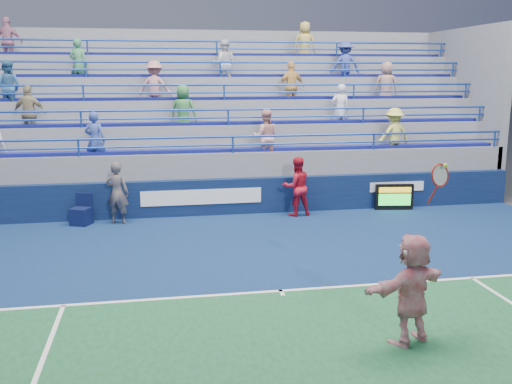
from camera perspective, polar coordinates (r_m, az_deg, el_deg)
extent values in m
plane|color=#333538|center=(11.38, 2.48, -9.95)|extent=(120.00, 120.00, 0.00)
cube|color=#0F224E|center=(13.41, 0.41, -6.51)|extent=(18.00, 8.40, 0.02)
cube|color=white|center=(11.38, 2.48, -9.84)|extent=(11.00, 0.10, 0.01)
cube|color=white|center=(11.29, 2.59, -10.03)|extent=(0.08, 0.30, 0.01)
cube|color=#0A1738|center=(17.37, -2.20, -0.43)|extent=(18.00, 0.30, 1.10)
cube|color=white|center=(17.10, -5.45, -0.50)|extent=(3.60, 0.02, 0.45)
cube|color=white|center=(18.62, 13.92, 0.53)|extent=(1.80, 0.02, 0.30)
cube|color=slate|center=(20.24, -3.37, 1.30)|extent=(18.00, 5.60, 1.10)
cube|color=slate|center=(20.17, -3.38, 2.35)|extent=(18.00, 5.60, 1.85)
cube|color=navy|center=(17.72, -2.51, 4.24)|extent=(17.40, 0.45, 0.10)
cylinder|color=#1D419D|center=(17.28, -2.34, 5.55)|extent=(18.00, 0.07, 0.07)
cube|color=slate|center=(20.61, -3.56, 3.60)|extent=(18.00, 4.60, 2.60)
cube|color=navy|center=(18.63, -2.95, 6.92)|extent=(17.40, 0.45, 0.10)
cylinder|color=#1D419D|center=(18.20, -2.80, 8.23)|extent=(18.00, 0.07, 0.07)
cube|color=slate|center=(21.05, -3.74, 4.80)|extent=(18.00, 3.60, 3.35)
cube|color=navy|center=(19.58, -3.35, 9.35)|extent=(17.40, 0.45, 0.10)
cylinder|color=#1D419D|center=(19.17, -3.22, 10.65)|extent=(18.00, 0.07, 0.07)
cube|color=slate|center=(21.50, -3.90, 5.95)|extent=(18.00, 2.60, 4.10)
cube|color=navy|center=(20.55, -3.72, 11.55)|extent=(17.40, 0.45, 0.10)
cylinder|color=#1D419D|center=(20.16, -3.60, 12.83)|extent=(18.00, 0.07, 0.07)
cube|color=slate|center=(21.97, -4.06, 7.05)|extent=(18.00, 1.60, 4.85)
cube|color=navy|center=(21.56, -4.06, 13.54)|extent=(17.40, 0.45, 0.10)
cylinder|color=#1D419D|center=(21.18, -3.95, 14.80)|extent=(18.00, 0.07, 0.07)
imported|color=gold|center=(22.19, 4.90, 14.46)|extent=(0.91, 0.67, 1.70)
imported|color=#958763|center=(18.82, -21.69, 7.33)|extent=(1.05, 0.57, 1.70)
imported|color=tan|center=(19.42, -10.08, 10.29)|extent=(1.21, 0.86, 1.70)
imported|color=#377A3D|center=(18.48, -7.27, 7.99)|extent=(0.96, 0.77, 1.70)
imported|color=#326798|center=(19.93, -23.54, 9.55)|extent=(0.96, 0.82, 1.70)
imported|color=silver|center=(20.58, -3.21, 12.61)|extent=(0.92, 0.77, 1.70)
imported|color=#E3E258|center=(19.14, 13.62, 5.63)|extent=(1.20, 0.83, 1.70)
imported|color=#A67B6E|center=(21.08, 12.88, 10.28)|extent=(0.93, 0.71, 1.70)
imported|color=#EAA197|center=(17.86, 0.94, 5.54)|extent=(0.90, 0.74, 1.70)
imported|color=#34449C|center=(21.58, 8.90, 12.45)|extent=(1.13, 0.70, 1.70)
imported|color=#304491|center=(17.61, -15.80, 5.01)|extent=(0.71, 0.57, 1.70)
imported|color=#F0BB5D|center=(19.99, 3.57, 10.48)|extent=(1.07, 0.67, 1.70)
imported|color=#3E8854|center=(20.56, -17.32, 12.11)|extent=(0.71, 0.57, 1.70)
imported|color=silver|center=(19.46, 8.41, 8.14)|extent=(0.65, 0.45, 1.70)
imported|color=#BA7894|center=(21.98, -23.52, 13.59)|extent=(1.07, 0.65, 1.70)
cube|color=black|center=(18.40, 13.65, -0.50)|extent=(1.20, 0.29, 0.83)
cube|color=gold|center=(18.28, 13.78, 0.21)|extent=(1.01, 0.02, 0.17)
cube|color=#19E533|center=(18.34, 13.73, -0.74)|extent=(1.01, 0.02, 0.37)
cube|color=#0B1237|center=(16.87, -17.07, -2.36)|extent=(0.66, 0.66, 0.50)
cube|color=#0B1237|center=(16.99, -17.07, -0.72)|extent=(0.48, 0.25, 0.39)
imported|color=white|center=(9.37, 15.31, -9.34)|extent=(1.74, 1.16, 1.80)
torus|color=maroon|center=(9.05, 17.92, 1.60)|extent=(0.37, 0.21, 0.36)
cylinder|color=maroon|center=(9.06, 17.25, -0.28)|extent=(0.08, 0.21, 0.33)
sphere|color=#C6DB33|center=(9.01, 18.42, 2.53)|extent=(0.07, 0.07, 0.07)
imported|color=#151F3A|center=(16.63, -13.70, -0.08)|extent=(0.76, 0.61, 1.80)
imported|color=#B21425|center=(17.11, 4.07, 0.54)|extent=(0.95, 0.79, 1.79)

